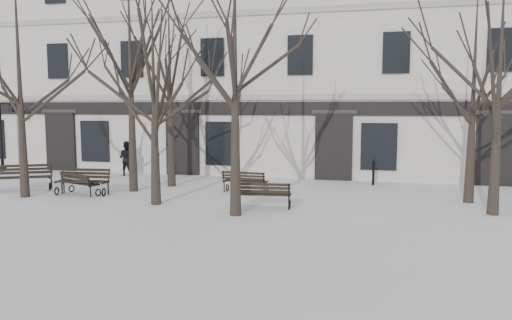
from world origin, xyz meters
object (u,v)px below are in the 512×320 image
(tree_3, at_px, (501,61))
(lamp_post, at_px, (5,131))
(bench_3, at_px, (83,180))
(tree_2, at_px, (235,36))
(tree_1, at_px, (153,74))
(bench_1, at_px, (79,183))
(tree_0, at_px, (18,50))
(bench_2, at_px, (263,194))
(bench_4, at_px, (245,181))
(bench_0, at_px, (24,176))

(tree_3, distance_m, lamp_post, 21.87)
(bench_3, bearing_deg, tree_2, -23.83)
(tree_1, xyz_separation_m, bench_1, (-3.47, 0.95, -3.78))
(tree_0, bearing_deg, bench_2, 0.57)
(bench_2, distance_m, bench_4, 2.93)
(bench_2, bearing_deg, bench_4, -68.79)
(tree_3, xyz_separation_m, bench_4, (-8.13, 1.80, -4.05))
(bench_3, bearing_deg, bench_0, 167.81)
(tree_3, bearing_deg, tree_1, -174.55)
(tree_2, relative_size, tree_3, 1.15)
(bench_0, xyz_separation_m, bench_1, (2.59, -0.35, -0.10))
(tree_1, bearing_deg, lamp_post, 151.45)
(tree_1, height_order, bench_2, tree_1)
(bench_0, bearing_deg, bench_3, -33.90)
(lamp_post, bearing_deg, bench_2, -21.59)
(tree_1, bearing_deg, tree_0, 178.91)
(tree_0, bearing_deg, tree_3, 3.31)
(bench_1, relative_size, bench_2, 0.96)
(tree_3, height_order, bench_1, tree_3)
(tree_0, height_order, tree_3, tree_0)
(tree_3, height_order, lamp_post, tree_3)
(lamp_post, bearing_deg, tree_2, -26.31)
(bench_0, distance_m, bench_1, 2.62)
(bench_3, relative_size, bench_4, 1.15)
(tree_3, distance_m, bench_4, 9.26)
(tree_2, relative_size, bench_1, 4.91)
(bench_2, xyz_separation_m, bench_3, (-6.94, 0.84, 0.05))
(bench_3, bearing_deg, lamp_post, 140.32)
(bench_2, height_order, lamp_post, lamp_post)
(tree_2, height_order, bench_0, tree_2)
(bench_1, height_order, bench_3, bench_3)
(tree_0, xyz_separation_m, tree_1, (5.09, -0.10, -0.93))
(tree_0, distance_m, bench_4, 9.12)
(bench_0, xyz_separation_m, bench_4, (8.32, 1.50, -0.09))
(bench_1, height_order, bench_2, bench_2)
(bench_4, xyz_separation_m, lamp_post, (-13.04, 3.08, 1.56))
(bench_0, distance_m, lamp_post, 6.74)
(bench_1, bearing_deg, bench_3, -124.21)
(tree_0, bearing_deg, lamp_post, 134.64)
(tree_3, height_order, bench_0, tree_3)
(tree_2, distance_m, lamp_post, 15.71)
(tree_1, distance_m, lamp_post, 12.48)
(tree_2, bearing_deg, tree_1, 162.46)
(tree_1, distance_m, bench_1, 5.22)
(bench_1, xyz_separation_m, bench_2, (7.05, -0.76, 0.03))
(bench_4, bearing_deg, bench_0, 14.22)
(tree_3, xyz_separation_m, lamp_post, (-21.17, 4.88, -2.49))
(tree_0, relative_size, bench_4, 4.87)
(tree_3, height_order, bench_3, tree_3)
(tree_2, relative_size, bench_2, 4.70)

